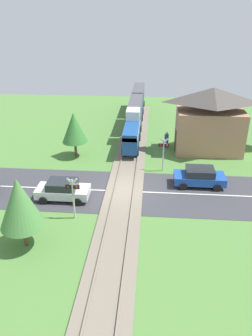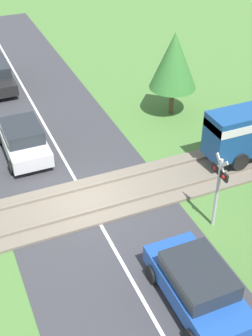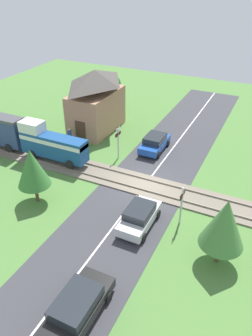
{
  "view_description": "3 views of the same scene",
  "coord_description": "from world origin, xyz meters",
  "px_view_note": "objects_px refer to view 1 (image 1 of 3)",
  "views": [
    {
      "loc": [
        1.89,
        -21.41,
        12.38
      ],
      "look_at": [
        0.0,
        1.59,
        1.2
      ],
      "focal_mm": 35.0,
      "sensor_mm": 36.0,
      "label": 1
    },
    {
      "loc": [
        13.31,
        -4.1,
        11.59
      ],
      "look_at": [
        0.0,
        1.59,
        1.2
      ],
      "focal_mm": 50.0,
      "sensor_mm": 36.0,
      "label": 2
    },
    {
      "loc": [
        -19.33,
        -7.73,
        14.56
      ],
      "look_at": [
        0.0,
        1.59,
        1.2
      ],
      "focal_mm": 35.0,
      "sensor_mm": 36.0,
      "label": 3
    }
  ],
  "objects_px": {
    "crossing_signal_east_approach": "(164,150)",
    "pedestrian_by_station": "(166,140)",
    "train": "(136,111)",
    "car_far_side": "(199,176)",
    "crossing_signal_west_approach": "(73,193)",
    "car_near_crossing": "(63,190)",
    "station_building": "(210,121)"
  },
  "relations": [
    {
      "from": "train",
      "to": "crossing_signal_east_approach",
      "type": "xyz_separation_m",
      "value": [
        2.94,
        -11.41,
        0.04
      ]
    },
    {
      "from": "car_far_side",
      "to": "pedestrian_by_station",
      "type": "xyz_separation_m",
      "value": [
        -2.32,
        7.68,
        -0.03
      ]
    },
    {
      "from": "station_building",
      "to": "car_far_side",
      "type": "bearing_deg",
      "value": -102.86
    },
    {
      "from": "pedestrian_by_station",
      "to": "crossing_signal_east_approach",
      "type": "bearing_deg",
      "value": -94.8
    },
    {
      "from": "car_far_side",
      "to": "pedestrian_by_station",
      "type": "height_order",
      "value": "pedestrian_by_station"
    },
    {
      "from": "car_far_side",
      "to": "station_building",
      "type": "distance_m",
      "value": 7.51
    },
    {
      "from": "crossing_signal_east_approach",
      "to": "pedestrian_by_station",
      "type": "xyz_separation_m",
      "value": [
        0.45,
        5.36,
        -1.18
      ]
    },
    {
      "from": "train",
      "to": "station_building",
      "type": "relative_size",
      "value": 2.93
    },
    {
      "from": "crossing_signal_west_approach",
      "to": "crossing_signal_east_approach",
      "type": "relative_size",
      "value": 1.0
    },
    {
      "from": "crossing_signal_east_approach",
      "to": "crossing_signal_west_approach",
      "type": "bearing_deg",
      "value": -128.04
    },
    {
      "from": "crossing_signal_west_approach",
      "to": "station_building",
      "type": "distance_m",
      "value": 15.97
    },
    {
      "from": "pedestrian_by_station",
      "to": "car_near_crossing",
      "type": "bearing_deg",
      "value": -126.07
    },
    {
      "from": "car_far_side",
      "to": "pedestrian_by_station",
      "type": "relative_size",
      "value": 2.4
    },
    {
      "from": "car_near_crossing",
      "to": "car_far_side",
      "type": "xyz_separation_m",
      "value": [
        10.02,
        2.88,
        0.0
      ]
    },
    {
      "from": "train",
      "to": "car_far_side",
      "type": "xyz_separation_m",
      "value": [
        5.71,
        -13.74,
        -1.11
      ]
    },
    {
      "from": "train",
      "to": "crossing_signal_west_approach",
      "type": "bearing_deg",
      "value": -98.83
    },
    {
      "from": "train",
      "to": "station_building",
      "type": "xyz_separation_m",
      "value": [
        7.31,
        -6.75,
        1.13
      ]
    },
    {
      "from": "crossing_signal_east_approach",
      "to": "pedestrian_by_station",
      "type": "relative_size",
      "value": 1.84
    },
    {
      "from": "train",
      "to": "car_far_side",
      "type": "height_order",
      "value": "train"
    },
    {
      "from": "train",
      "to": "crossing_signal_west_approach",
      "type": "relative_size",
      "value": 6.51
    },
    {
      "from": "crossing_signal_east_approach",
      "to": "car_far_side",
      "type": "bearing_deg",
      "value": -39.96
    },
    {
      "from": "car_near_crossing",
      "to": "car_far_side",
      "type": "distance_m",
      "value": 10.42
    },
    {
      "from": "train",
      "to": "car_far_side",
      "type": "bearing_deg",
      "value": -67.41
    },
    {
      "from": "crossing_signal_west_approach",
      "to": "station_building",
      "type": "relative_size",
      "value": 0.45
    },
    {
      "from": "car_far_side",
      "to": "crossing_signal_east_approach",
      "type": "xyz_separation_m",
      "value": [
        -2.77,
        2.32,
        1.15
      ]
    },
    {
      "from": "crossing_signal_west_approach",
      "to": "crossing_signal_east_approach",
      "type": "height_order",
      "value": "same"
    },
    {
      "from": "car_near_crossing",
      "to": "crossing_signal_east_approach",
      "type": "distance_m",
      "value": 8.99
    },
    {
      "from": "crossing_signal_west_approach",
      "to": "station_building",
      "type": "bearing_deg",
      "value": 49.93
    },
    {
      "from": "crossing_signal_west_approach",
      "to": "train",
      "type": "bearing_deg",
      "value": 81.17
    },
    {
      "from": "car_near_crossing",
      "to": "train",
      "type": "bearing_deg",
      "value": 75.49
    },
    {
      "from": "car_near_crossing",
      "to": "station_building",
      "type": "relative_size",
      "value": 0.57
    },
    {
      "from": "car_near_crossing",
      "to": "crossing_signal_west_approach",
      "type": "height_order",
      "value": "crossing_signal_west_approach"
    }
  ]
}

